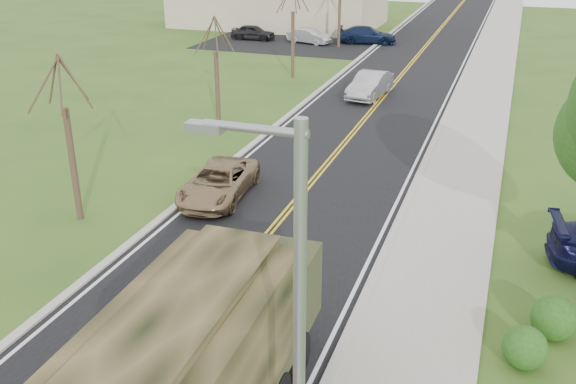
% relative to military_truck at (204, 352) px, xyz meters
% --- Properties ---
extents(road, '(8.00, 120.00, 0.01)m').
position_rel_military_truck_xyz_m(road, '(-2.24, 38.22, -2.22)').
color(road, black).
rests_on(road, ground).
extents(curb_right, '(0.30, 120.00, 0.12)m').
position_rel_military_truck_xyz_m(curb_right, '(1.91, 38.22, -2.17)').
color(curb_right, '#9E998E').
rests_on(curb_right, ground).
extents(sidewalk_right, '(3.20, 120.00, 0.10)m').
position_rel_military_truck_xyz_m(sidewalk_right, '(3.66, 38.22, -2.18)').
color(sidewalk_right, '#9E998E').
rests_on(sidewalk_right, ground).
extents(curb_left, '(0.30, 120.00, 0.10)m').
position_rel_military_truck_xyz_m(curb_left, '(-6.39, 38.22, -2.18)').
color(curb_left, '#9E998E').
rests_on(curb_left, ground).
extents(street_light, '(1.65, 0.22, 8.00)m').
position_rel_military_truck_xyz_m(street_light, '(2.66, -2.28, 2.20)').
color(street_light, gray).
rests_on(street_light, ground).
extents(bare_tree_a, '(1.93, 2.26, 6.08)m').
position_rel_military_truck_xyz_m(bare_tree_a, '(-9.24, 8.22, 0.40)').
color(bare_tree_a, '#38281C').
rests_on(bare_tree_a, ground).
extents(bare_tree_b, '(1.83, 2.14, 5.73)m').
position_rel_military_truck_xyz_m(bare_tree_b, '(-9.24, 20.22, 0.25)').
color(bare_tree_b, '#38281C').
rests_on(bare_tree_b, ground).
extents(bare_tree_c, '(2.04, 2.39, 6.42)m').
position_rel_military_truck_xyz_m(bare_tree_c, '(-9.24, 32.22, 0.55)').
color(bare_tree_c, '#38281C').
rests_on(bare_tree_c, ground).
extents(bare_tree_d, '(1.88, 2.20, 5.91)m').
position_rel_military_truck_xyz_m(bare_tree_d, '(-9.24, 44.22, 0.32)').
color(bare_tree_d, '#38281C').
rests_on(bare_tree_d, ground).
extents(military_truck, '(2.88, 7.86, 3.89)m').
position_rel_military_truck_xyz_m(military_truck, '(0.00, 0.00, 0.00)').
color(military_truck, black).
rests_on(military_truck, ground).
extents(suv_champagne, '(2.57, 4.91, 1.32)m').
position_rel_military_truck_xyz_m(suv_champagne, '(-5.23, 11.68, -1.57)').
color(suv_champagne, '#8F7451').
rests_on(suv_champagne, ground).
extents(sedan_silver, '(2.12, 4.79, 1.53)m').
position_rel_military_truck_xyz_m(sedan_silver, '(-3.04, 28.78, -1.46)').
color(sedan_silver, '#AAAAAF').
rests_on(sedan_silver, ground).
extents(lot_car_dark, '(3.99, 1.72, 1.34)m').
position_rel_military_truck_xyz_m(lot_car_dark, '(-17.44, 45.05, -1.56)').
color(lot_car_dark, black).
rests_on(lot_car_dark, ground).
extents(lot_car_silver, '(4.16, 2.34, 1.30)m').
position_rel_military_truck_xyz_m(lot_car_silver, '(-12.09, 44.93, -1.58)').
color(lot_car_silver, '#BAB9BF').
rests_on(lot_car_silver, ground).
extents(lot_car_navy, '(5.39, 3.02, 1.47)m').
position_rel_military_truck_xyz_m(lot_car_navy, '(-7.31, 46.65, -1.49)').
color(lot_car_navy, '#0D1832').
rests_on(lot_car_navy, ground).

